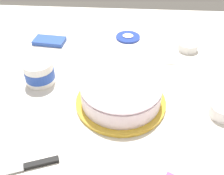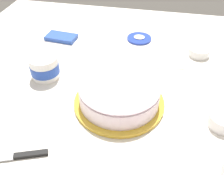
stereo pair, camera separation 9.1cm
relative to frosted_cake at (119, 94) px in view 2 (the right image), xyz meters
The scene contains 9 objects.
ground_plane 0.09m from the frosted_cake, 50.59° to the right, with size 1.54×1.54×0.00m, color silver.
frosted_cake is the anchor object (origin of this frame).
frosting_tub 0.33m from the frosted_cake, 17.52° to the right, with size 0.11×0.11×0.09m.
frosting_tub_lid 0.47m from the frosted_cake, 91.78° to the right, with size 0.12×0.12×0.02m.
spreading_knife 0.38m from the frosted_cake, 47.90° to the left, with size 0.23×0.10×0.01m.
sprinkle_bowl_rainbow 0.48m from the frosted_cake, 127.38° to the right, with size 0.09×0.09×0.04m.
sprinkle_bowl_orange 0.34m from the frosted_cake, behind, with size 0.09×0.09×0.04m.
candy_box_lower 0.54m from the frosted_cake, 47.76° to the right, with size 0.15×0.08×0.02m, color #2D51B2.
paper_napkin 0.35m from the frosted_cake, 114.35° to the right, with size 0.15×0.15×0.01m, color white.
Camera 2 is at (-0.16, 0.70, 0.62)m, focal length 40.63 mm.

